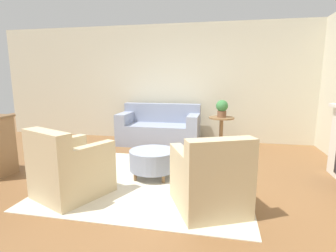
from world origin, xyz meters
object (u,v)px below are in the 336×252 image
(ottoman_table, at_px, (153,160))
(armchair_right, at_px, (210,181))
(couch, at_px, (159,129))
(side_table, at_px, (221,128))
(potted_plant_on_side_table, at_px, (222,108))
(armchair_left, at_px, (69,170))

(ottoman_table, bearing_deg, armchair_right, -43.13)
(couch, relative_size, side_table, 2.61)
(ottoman_table, bearing_deg, side_table, 60.96)
(potted_plant_on_side_table, bearing_deg, side_table, 0.00)
(armchair_right, height_order, ottoman_table, armchair_right)
(ottoman_table, distance_m, side_table, 2.13)
(armchair_left, bearing_deg, couch, 80.31)
(armchair_left, distance_m, side_table, 3.33)
(couch, height_order, ottoman_table, couch)
(armchair_left, distance_m, potted_plant_on_side_table, 3.38)
(armchair_left, xyz_separation_m, potted_plant_on_side_table, (1.92, 2.72, 0.55))
(armchair_left, distance_m, armchair_right, 1.81)
(armchair_left, relative_size, potted_plant_on_side_table, 2.92)
(armchair_left, xyz_separation_m, side_table, (1.92, 2.72, 0.12))
(ottoman_table, xyz_separation_m, side_table, (1.03, 1.86, 0.20))
(armchair_left, xyz_separation_m, armchair_right, (1.81, -0.00, 0.00))
(couch, relative_size, potted_plant_on_side_table, 5.04)
(couch, bearing_deg, ottoman_table, -79.49)
(armchair_left, relative_size, armchair_right, 1.00)
(armchair_right, height_order, side_table, armchair_right)
(armchair_left, bearing_deg, ottoman_table, 43.97)
(armchair_left, distance_m, ottoman_table, 1.24)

